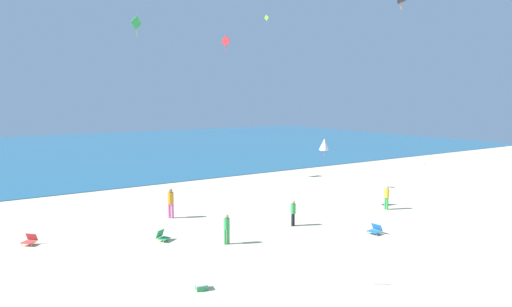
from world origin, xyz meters
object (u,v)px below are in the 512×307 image
Objects in this scene: cooler_box at (201,286)px; kite_white at (324,144)px; person_1 at (293,211)px; kite_green at (136,23)px; kite_lime at (267,18)px; person_2 at (171,201)px; person_3 at (227,227)px; beach_chair_mid_beach at (162,236)px; beach_chair_far_left at (375,230)px; beach_chair_far_right at (30,240)px; person_0 at (387,196)px; kite_red at (226,41)px.

cooler_box is 14.53m from kite_white.
kite_green is (-2.73, 17.52, 12.37)m from person_1.
kite_lime is at bearing -55.59° from person_1.
kite_green is 12.82m from kite_lime.
person_2 reaches higher than person_3.
person_2 is at bearing 120.05° from beach_chair_mid_beach.
beach_chair_far_right is at bearing -33.12° from beach_chair_far_left.
cooler_box is at bearing -35.71° from person_3.
kite_green is at bearing 178.13° from person_3.
beach_chair_mid_beach is 0.66× the size of kite_white.
person_3 reaches higher than beach_chair_far_right.
person_3 is 1.66× the size of kite_lime.
person_1 is at bearing -173.80° from person_0.
beach_chair_far_left reaches higher than cooler_box.
cooler_box is 9.25m from person_1.
person_0 is (4.58, 3.17, 0.66)m from beach_chair_far_left.
beach_chair_mid_beach reaches higher than beach_chair_far_right.
beach_chair_far_right is 1.18× the size of beach_chair_far_left.
kite_white reaches higher than person_3.
kite_green reaches higher than person_1.
kite_red is (-3.05, 7.30, 7.00)m from kite_white.
kite_red is at bearing 112.67° from kite_white.
cooler_box is 31.89m from kite_lime.
person_1 is at bearing -96.86° from kite_red.
person_0 is at bearing -39.99° from kite_white.
beach_chair_mid_beach is 0.84× the size of kite_lime.
kite_white is at bearing 149.02° from person_0.
person_0 is 1.08× the size of person_1.
beach_chair_far_right is 1.60× the size of cooler_box.
person_0 reaches higher than cooler_box.
person_0 is (19.91, -4.76, 0.65)m from beach_chair_far_right.
kite_red is (9.08, 14.21, 11.02)m from cooler_box.
beach_chair_far_left is at bearing -75.59° from kite_green.
kite_lime is at bearing 144.86° from person_3.
beach_chair_mid_beach is 15.85m from kite_red.
beach_chair_far_left is at bearing -83.29° from kite_red.
beach_chair_mid_beach is at bearing -32.79° from beach_chair_far_left.
cooler_box is 0.28× the size of person_2.
beach_chair_mid_beach is 1.51× the size of cooler_box.
person_2 is 1.19× the size of person_3.
beach_chair_far_right is at bearing -118.45° from person_3.
beach_chair_far_right is at bearing -127.09° from kite_green.
kite_red is at bearing 154.63° from person_3.
beach_chair_mid_beach is 0.56× the size of kite_red.
beach_chair_mid_beach is 0.42× the size of kite_green.
beach_chair_far_right is at bearing 175.56° from person_0.
beach_chair_far_left is 11.72m from person_2.
person_2 reaches higher than person_0.
kite_white is (4.19, 2.22, 3.31)m from person_1.
kite_green is at bearing 128.20° from person_0.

